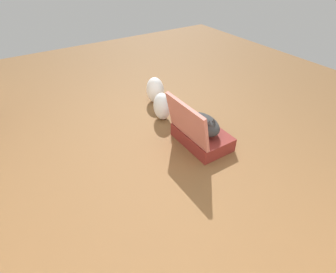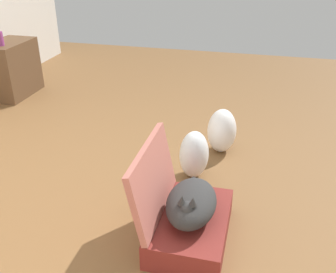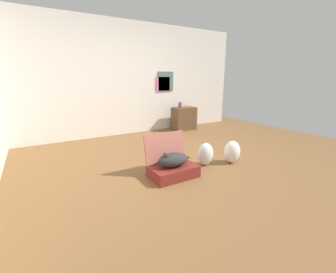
{
  "view_description": "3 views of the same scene",
  "coord_description": "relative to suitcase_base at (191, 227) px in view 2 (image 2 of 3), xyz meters",
  "views": [
    {
      "loc": [
        -2.1,
        1.08,
        1.83
      ],
      "look_at": [
        -0.47,
        0.03,
        0.39
      ],
      "focal_mm": 27.88,
      "sensor_mm": 36.0,
      "label": 1
    },
    {
      "loc": [
        -2.1,
        -0.81,
        1.59
      ],
      "look_at": [
        -0.03,
        -0.29,
        0.49
      ],
      "focal_mm": 41.76,
      "sensor_mm": 36.0,
      "label": 2
    },
    {
      "loc": [
        -1.9,
        -2.95,
        1.34
      ],
      "look_at": [
        -0.25,
        -0.22,
        0.5
      ],
      "focal_mm": 24.03,
      "sensor_mm": 36.0,
      "label": 3
    }
  ],
  "objects": [
    {
      "name": "ground_plane",
      "position": [
        0.34,
        0.51,
        -0.08
      ],
      "size": [
        7.68,
        7.68,
        0.0
      ],
      "primitive_type": "plane",
      "color": "brown",
      "rests_on": "ground"
    },
    {
      "name": "cat",
      "position": [
        -0.01,
        0.0,
        0.17
      ],
      "size": [
        0.52,
        0.28,
        0.22
      ],
      "color": "#2D2D2D",
      "rests_on": "suitcase_base"
    },
    {
      "name": "side_table",
      "position": [
        1.83,
        2.36,
        0.21
      ],
      "size": [
        0.6,
        0.36,
        0.59
      ],
      "primitive_type": "cube",
      "color": "brown",
      "rests_on": "ground"
    },
    {
      "name": "plastic_bag_clear",
      "position": [
        1.1,
        -0.04,
        0.1
      ],
      "size": [
        0.27,
        0.23,
        0.37
      ],
      "primitive_type": "ellipsoid",
      "color": "white",
      "rests_on": "ground"
    },
    {
      "name": "suitcase_base",
      "position": [
        0.0,
        0.0,
        0.0
      ],
      "size": [
        0.64,
        0.42,
        0.16
      ],
      "primitive_type": "cube",
      "color": "maroon",
      "rests_on": "ground"
    },
    {
      "name": "plastic_bag_white",
      "position": [
        0.67,
        0.11,
        0.1
      ],
      "size": [
        0.25,
        0.21,
        0.36
      ],
      "primitive_type": "ellipsoid",
      "color": "silver",
      "rests_on": "ground"
    },
    {
      "name": "suitcase_lid",
      "position": [
        0.0,
        0.22,
        0.29
      ],
      "size": [
        0.64,
        0.12,
        0.42
      ],
      "primitive_type": "cube",
      "rotation": [
        1.37,
        0.0,
        0.0
      ],
      "color": "#B26356",
      "rests_on": "suitcase_base"
    }
  ]
}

